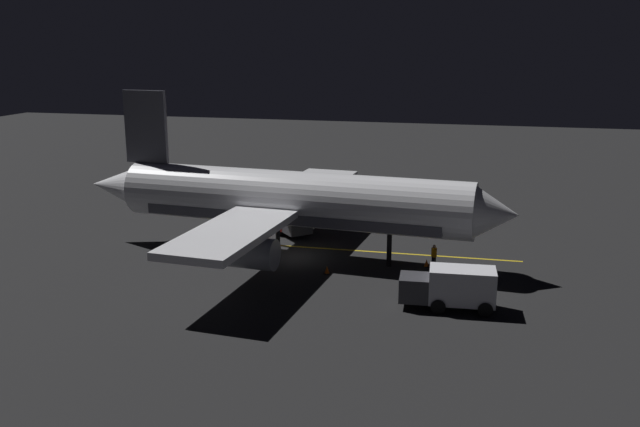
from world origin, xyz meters
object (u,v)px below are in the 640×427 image
Objects in this scene: airliner at (287,201)px; baggage_truck at (452,288)px; ground_crew_worker at (434,256)px; traffic_cone_near_right at (427,263)px; traffic_cone_near_left at (327,270)px; traffic_cone_under_wing at (407,283)px; catering_truck at (285,217)px.

airliner is 5.79× the size of baggage_truck.
ground_crew_worker reaches higher than traffic_cone_near_right.
traffic_cone_under_wing is (1.23, 5.78, 0.00)m from traffic_cone_near_left.
traffic_cone_near_left is 5.91m from traffic_cone_under_wing.
ground_crew_worker is (-7.59, -1.74, -0.42)m from baggage_truck.
traffic_cone_near_left is 7.43m from traffic_cone_near_right.
traffic_cone_near_right is at bearing -163.82° from baggage_truck.
traffic_cone_near_left and traffic_cone_under_wing have the same top height.
airliner reaches higher than catering_truck.
traffic_cone_near_left is at bearing -102.03° from traffic_cone_under_wing.
baggage_truck reaches higher than traffic_cone_under_wing.
traffic_cone_under_wing is at bearing -136.11° from baggage_truck.
traffic_cone_near_left is at bearing -63.70° from traffic_cone_near_right.
ground_crew_worker is at bearing 88.97° from airliner.
catering_truck is 10.25× the size of traffic_cone_near_right.
baggage_truck is at bearing 63.22° from traffic_cone_near_left.
traffic_cone_near_left is (3.28, 3.89, -4.08)m from airliner.
traffic_cone_near_left is 1.00× the size of traffic_cone_near_right.
catering_truck is 14.33m from traffic_cone_near_right.
traffic_cone_under_wing is (-3.27, -3.15, -1.06)m from baggage_truck.
airliner is 7.51m from catering_truck.
baggage_truck is at bearing 12.91° from ground_crew_worker.
catering_truck is 14.86m from ground_crew_worker.
ground_crew_worker reaches higher than traffic_cone_under_wing.
traffic_cone_near_left and traffic_cone_near_right have the same top height.
baggage_truck is at bearing 58.71° from airliner.
catering_truck is 10.25× the size of traffic_cone_under_wing.
catering_truck is at bearing -117.07° from traffic_cone_near_right.
baggage_truck is 4.66m from traffic_cone_under_wing.
traffic_cone_near_left is at bearing 31.75° from catering_truck.
airliner is 6.52m from traffic_cone_near_left.
airliner is at bearing 18.46° from catering_truck.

